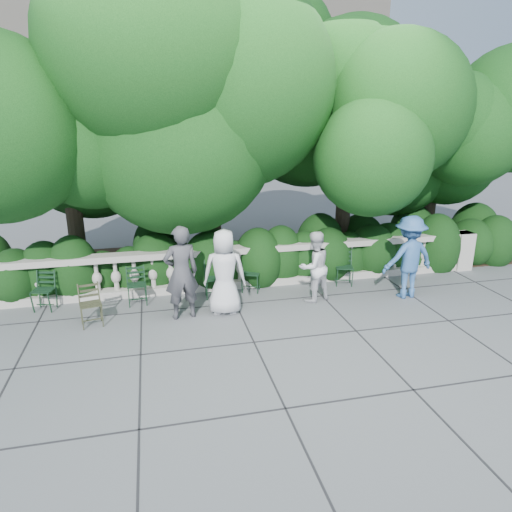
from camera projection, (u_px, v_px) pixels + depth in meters
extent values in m
plane|color=#53565B|center=(267.00, 317.00, 9.30)|extent=(90.00, 90.00, 0.00)
cube|color=#9E998E|center=(248.00, 282.00, 10.94)|extent=(12.00, 0.32, 0.18)
cube|color=#9E998E|center=(248.00, 249.00, 10.69)|extent=(12.00, 0.36, 0.14)
cube|color=#9E998E|center=(462.00, 251.00, 12.07)|extent=(0.44, 0.44, 1.00)
cylinder|color=#3F3023|center=(75.00, 223.00, 11.18)|extent=(0.40, 0.40, 2.80)
ellipsoid|color=#0E3410|center=(60.00, 127.00, 10.09)|extent=(5.28, 5.28, 3.96)
cylinder|color=#3F3023|center=(213.00, 201.00, 12.40)|extent=(0.40, 0.40, 3.40)
ellipsoid|color=#0E3410|center=(213.00, 93.00, 11.11)|extent=(6.24, 6.24, 4.68)
cylinder|color=#3F3023|center=(343.00, 207.00, 12.57)|extent=(0.40, 0.40, 3.00)
ellipsoid|color=#0E3410|center=(356.00, 116.00, 11.42)|extent=(5.52, 5.52, 4.14)
cylinder|color=#3F3023|center=(429.00, 206.00, 13.74)|extent=(0.40, 0.40, 2.60)
ellipsoid|color=#0E3410|center=(445.00, 135.00, 12.74)|extent=(4.80, 4.80, 3.60)
imported|color=silver|center=(224.00, 272.00, 9.25)|extent=(0.95, 0.71, 1.78)
imported|color=#3F3F44|center=(181.00, 273.00, 9.01)|extent=(0.77, 0.57, 1.91)
imported|color=silver|center=(314.00, 267.00, 9.91)|extent=(0.92, 0.82, 1.57)
imported|color=#315C95|center=(409.00, 257.00, 10.08)|extent=(1.26, 0.79, 1.86)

